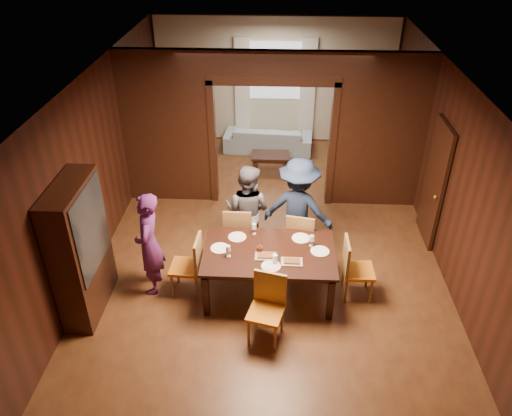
# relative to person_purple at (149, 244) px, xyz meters

# --- Properties ---
(floor) EXTENTS (9.00, 9.00, 0.00)m
(floor) POSITION_rel_person_purple_xyz_m (1.71, 1.08, -0.81)
(floor) COLOR #4E2716
(floor) RESTS_ON ground
(ceiling) EXTENTS (5.50, 9.00, 0.02)m
(ceiling) POSITION_rel_person_purple_xyz_m (1.71, 1.08, 2.09)
(ceiling) COLOR silver
(ceiling) RESTS_ON room_walls
(room_walls) EXTENTS (5.52, 9.01, 2.90)m
(room_walls) POSITION_rel_person_purple_xyz_m (1.71, 2.96, 0.69)
(room_walls) COLOR black
(room_walls) RESTS_ON floor
(person_purple) EXTENTS (0.43, 0.62, 1.62)m
(person_purple) POSITION_rel_person_purple_xyz_m (0.00, 0.00, 0.00)
(person_purple) COLOR #551F5A
(person_purple) RESTS_ON floor
(person_grey) EXTENTS (0.94, 0.84, 1.61)m
(person_grey) POSITION_rel_person_purple_xyz_m (1.36, 0.96, -0.01)
(person_grey) COLOR #4D4C52
(person_grey) RESTS_ON floor
(person_navy) EXTENTS (1.26, 0.93, 1.75)m
(person_navy) POSITION_rel_person_purple_xyz_m (2.16, 0.94, 0.06)
(person_navy) COLOR #17233A
(person_navy) RESTS_ON floor
(sofa) EXTENTS (2.06, 0.93, 0.59)m
(sofa) POSITION_rel_person_purple_xyz_m (1.58, 4.93, -0.52)
(sofa) COLOR #9AB4CA
(sofa) RESTS_ON floor
(serving_bowl) EXTENTS (0.36, 0.36, 0.09)m
(serving_bowl) POSITION_rel_person_purple_xyz_m (1.81, 0.10, -0.01)
(serving_bowl) COLOR black
(serving_bowl) RESTS_ON dining_table
(dining_table) EXTENTS (1.89, 1.17, 0.76)m
(dining_table) POSITION_rel_person_purple_xyz_m (1.74, -0.02, -0.43)
(dining_table) COLOR black
(dining_table) RESTS_ON floor
(coffee_table) EXTENTS (0.80, 0.50, 0.40)m
(coffee_table) POSITION_rel_person_purple_xyz_m (1.66, 3.87, -0.61)
(coffee_table) COLOR black
(coffee_table) RESTS_ON floor
(chair_left) EXTENTS (0.46, 0.46, 0.97)m
(chair_left) POSITION_rel_person_purple_xyz_m (0.52, -0.05, -0.33)
(chair_left) COLOR #C56412
(chair_left) RESTS_ON floor
(chair_right) EXTENTS (0.45, 0.45, 0.97)m
(chair_right) POSITION_rel_person_purple_xyz_m (3.03, -0.01, -0.33)
(chair_right) COLOR orange
(chair_right) RESTS_ON floor
(chair_far_l) EXTENTS (0.44, 0.44, 0.97)m
(chair_far_l) POSITION_rel_person_purple_xyz_m (1.22, 0.87, -0.33)
(chair_far_l) COLOR orange
(chair_far_l) RESTS_ON floor
(chair_far_r) EXTENTS (0.52, 0.52, 0.97)m
(chair_far_r) POSITION_rel_person_purple_xyz_m (2.22, 0.76, -0.33)
(chair_far_r) COLOR orange
(chair_far_r) RESTS_ON floor
(chair_near) EXTENTS (0.53, 0.53, 0.97)m
(chair_near) POSITION_rel_person_purple_xyz_m (1.72, -0.94, -0.33)
(chair_near) COLOR orange
(chair_near) RESTS_ON floor
(hutch) EXTENTS (0.40, 1.20, 2.00)m
(hutch) POSITION_rel_person_purple_xyz_m (-0.82, -0.42, 0.19)
(hutch) COLOR black
(hutch) RESTS_ON floor
(door_right) EXTENTS (0.06, 0.90, 2.10)m
(door_right) POSITION_rel_person_purple_xyz_m (4.41, 1.58, 0.24)
(door_right) COLOR black
(door_right) RESTS_ON floor
(window_far) EXTENTS (1.20, 0.03, 1.30)m
(window_far) POSITION_rel_person_purple_xyz_m (1.71, 5.52, 0.89)
(window_far) COLOR silver
(window_far) RESTS_ON back_wall
(curtain_left) EXTENTS (0.35, 0.06, 2.40)m
(curtain_left) POSITION_rel_person_purple_xyz_m (0.96, 5.48, 0.44)
(curtain_left) COLOR white
(curtain_left) RESTS_ON back_wall
(curtain_right) EXTENTS (0.35, 0.06, 2.40)m
(curtain_right) POSITION_rel_person_purple_xyz_m (2.46, 5.48, 0.44)
(curtain_right) COLOR white
(curtain_right) RESTS_ON back_wall
(plate_left) EXTENTS (0.27, 0.27, 0.01)m
(plate_left) POSITION_rel_person_purple_xyz_m (1.02, 0.01, -0.05)
(plate_left) COLOR white
(plate_left) RESTS_ON dining_table
(plate_far_l) EXTENTS (0.27, 0.27, 0.01)m
(plate_far_l) POSITION_rel_person_purple_xyz_m (1.25, 0.30, -0.05)
(plate_far_l) COLOR silver
(plate_far_l) RESTS_ON dining_table
(plate_far_r) EXTENTS (0.27, 0.27, 0.01)m
(plate_far_r) POSITION_rel_person_purple_xyz_m (2.19, 0.32, -0.05)
(plate_far_r) COLOR white
(plate_far_r) RESTS_ON dining_table
(plate_right) EXTENTS (0.27, 0.27, 0.01)m
(plate_right) POSITION_rel_person_purple_xyz_m (2.46, 0.01, -0.05)
(plate_right) COLOR silver
(plate_right) RESTS_ON dining_table
(plate_near) EXTENTS (0.27, 0.27, 0.01)m
(plate_near) POSITION_rel_person_purple_xyz_m (1.77, -0.36, -0.05)
(plate_near) COLOR silver
(plate_near) RESTS_ON dining_table
(platter_a) EXTENTS (0.30, 0.20, 0.04)m
(platter_a) POSITION_rel_person_purple_xyz_m (1.69, -0.15, -0.03)
(platter_a) COLOR slate
(platter_a) RESTS_ON dining_table
(platter_b) EXTENTS (0.30, 0.20, 0.04)m
(platter_b) POSITION_rel_person_purple_xyz_m (2.05, -0.25, -0.03)
(platter_b) COLOR gray
(platter_b) RESTS_ON dining_table
(wineglass_left) EXTENTS (0.08, 0.08, 0.18)m
(wineglass_left) POSITION_rel_person_purple_xyz_m (1.16, -0.16, 0.04)
(wineglass_left) COLOR silver
(wineglass_left) RESTS_ON dining_table
(wineglass_far) EXTENTS (0.08, 0.08, 0.18)m
(wineglass_far) POSITION_rel_person_purple_xyz_m (1.50, 0.41, 0.04)
(wineglass_far) COLOR white
(wineglass_far) RESTS_ON dining_table
(wineglass_right) EXTENTS (0.08, 0.08, 0.18)m
(wineglass_right) POSITION_rel_person_purple_xyz_m (2.34, 0.14, 0.04)
(wineglass_right) COLOR white
(wineglass_right) RESTS_ON dining_table
(tumbler) EXTENTS (0.07, 0.07, 0.14)m
(tumbler) POSITION_rel_person_purple_xyz_m (1.82, -0.28, 0.02)
(tumbler) COLOR white
(tumbler) RESTS_ON dining_table
(condiment_jar) EXTENTS (0.08, 0.08, 0.11)m
(condiment_jar) POSITION_rel_person_purple_xyz_m (1.60, -0.04, 0.00)
(condiment_jar) COLOR #4F2112
(condiment_jar) RESTS_ON dining_table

